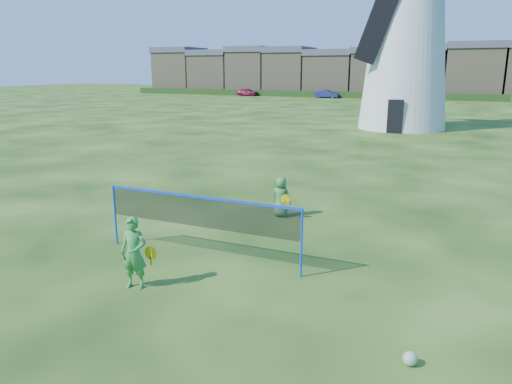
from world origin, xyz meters
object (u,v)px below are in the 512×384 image
at_px(windmill, 407,36).
at_px(play_ball, 410,359).
at_px(player_boy, 281,197).
at_px(car_left, 247,92).
at_px(badminton_net, 200,213).
at_px(car_right, 327,94).
at_px(player_girl, 134,253).

bearing_deg(windmill, play_ball, -81.68).
bearing_deg(player_boy, car_left, -63.57).
bearing_deg(car_left, badminton_net, -153.00).
relative_size(windmill, player_boy, 16.36).
height_order(badminton_net, car_right, badminton_net).
distance_m(badminton_net, car_left, 71.98).
height_order(badminton_net, play_ball, badminton_net).
bearing_deg(player_girl, badminton_net, 63.93).
height_order(play_ball, car_right, car_right).
distance_m(windmill, play_ball, 32.15).
relative_size(windmill, badminton_net, 3.96).
distance_m(windmill, player_girl, 31.24).
relative_size(windmill, player_girl, 13.24).
relative_size(badminton_net, play_ball, 22.95).
xyz_separation_m(player_girl, player_boy, (0.92, 5.86, -0.14)).
xyz_separation_m(badminton_net, player_girl, (-0.43, -1.89, -0.38)).
bearing_deg(player_boy, play_ball, 126.19).
bearing_deg(player_girl, player_boy, 67.87).
distance_m(player_girl, player_boy, 5.93).
relative_size(windmill, car_right, 5.22).
relative_size(car_left, car_right, 0.97).
height_order(car_left, car_right, car_left).
bearing_deg(player_girl, windmill, 74.97).
bearing_deg(badminton_net, player_boy, 83.02).
bearing_deg(play_ball, player_girl, 174.95).
height_order(play_ball, car_left, car_left).
distance_m(badminton_net, player_girl, 1.98).
bearing_deg(windmill, player_boy, -90.09).
xyz_separation_m(player_boy, car_right, (-16.35, 61.23, 0.02)).
height_order(windmill, car_right, windmill).
bearing_deg(player_boy, car_right, -74.73).
bearing_deg(badminton_net, windmill, 88.96).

